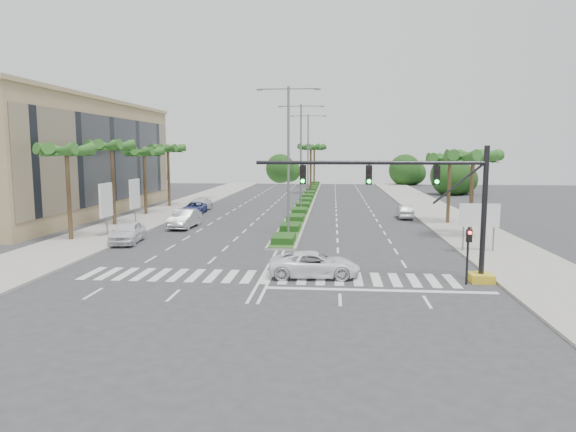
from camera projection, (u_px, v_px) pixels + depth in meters
name	position (u px, v px, depth m)	size (l,w,h in m)	color
ground	(266.00, 277.00, 28.27)	(160.00, 160.00, 0.00)	#333335
footpath_right	(460.00, 226.00, 46.70)	(6.00, 120.00, 0.15)	gray
footpath_left	(137.00, 222.00, 49.35)	(6.00, 120.00, 0.15)	gray
median	(307.00, 199.00, 72.72)	(2.20, 75.00, 0.20)	gray
median_grass	(307.00, 198.00, 72.70)	(1.80, 75.00, 0.04)	#29531C
building	(59.00, 159.00, 55.47)	(12.00, 36.00, 12.00)	tan
signal_gantry	(440.00, 217.00, 27.02)	(12.60, 1.20, 7.20)	gold
pedestrian_signal	(468.00, 246.00, 26.42)	(0.28, 0.36, 3.00)	black
direction_sign	(479.00, 217.00, 34.68)	(2.70, 0.11, 3.40)	slate
billboard_near	(106.00, 201.00, 41.02)	(0.18, 2.10, 4.35)	slate
billboard_far	(135.00, 194.00, 46.94)	(0.18, 2.10, 4.35)	slate
palm_left_near	(67.00, 154.00, 38.74)	(4.57, 4.68, 7.55)	brown
palm_left_mid	(112.00, 149.00, 46.60)	(4.57, 4.68, 7.95)	brown
palm_left_far	(144.00, 155.00, 54.57)	(4.57, 4.68, 7.35)	brown
palm_left_end	(168.00, 151.00, 62.43)	(4.57, 4.68, 7.75)	brown
palm_right_near	(473.00, 160.00, 40.05)	(4.57, 4.68, 7.05)	brown
palm_right_far	(450.00, 162.00, 47.99)	(4.57, 4.68, 6.75)	brown
palm_median_a	(311.00, 149.00, 81.70)	(4.57, 4.68, 8.05)	brown
palm_median_b	(314.00, 149.00, 96.52)	(4.57, 4.68, 8.05)	brown
streetlight_near	(288.00, 152.00, 41.24)	(5.10, 0.25, 12.00)	slate
streetlight_mid	(301.00, 152.00, 57.05)	(5.10, 0.25, 12.00)	slate
streetlight_far	(308.00, 151.00, 72.86)	(5.10, 0.25, 12.00)	slate
car_parked_a	(128.00, 232.00, 38.64)	(1.93, 4.80, 1.64)	white
car_parked_b	(185.00, 219.00, 46.22)	(1.75, 5.01, 1.65)	#BCBCC1
car_parked_c	(194.00, 208.00, 56.54)	(2.13, 4.62, 1.28)	navy
car_parked_d	(199.00, 205.00, 59.23)	(2.03, 5.00, 1.45)	silver
car_crossing	(315.00, 264.00, 28.30)	(2.31, 5.02, 1.39)	white
car_right	(405.00, 212.00, 52.65)	(1.40, 4.01, 1.32)	#AEADB1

